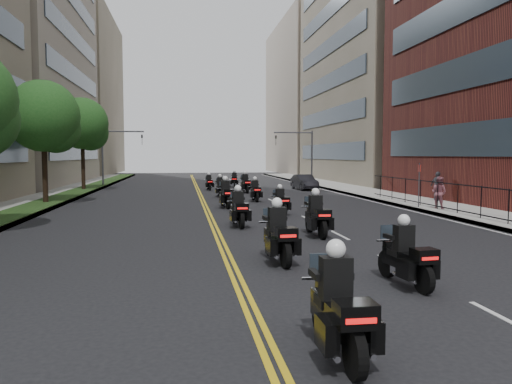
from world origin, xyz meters
TOP-DOWN VIEW (x-y plane):
  - ground at (0.00, 0.00)m, footprint 160.00×160.00m
  - sidewalk_right at (12.00, 25.00)m, footprint 4.00×90.00m
  - sidewalk_left at (-12.00, 25.00)m, footprint 4.00×90.00m
  - grass_strip at (-11.20, 25.00)m, footprint 2.00×90.00m
  - building_right_tan at (21.48, 48.00)m, footprint 15.11×28.00m
  - building_right_far at (21.50, 78.00)m, footprint 15.00×28.00m
  - building_left_far at (-22.00, 78.00)m, footprint 16.00×28.00m
  - iron_fence at (11.00, 12.00)m, footprint 0.05×28.00m
  - street_trees at (-11.05, 18.61)m, footprint 4.40×38.40m
  - traffic_signal_right at (9.54, 42.00)m, footprint 4.09×0.20m
  - traffic_signal_left at (-9.54, 42.00)m, footprint 4.09×0.20m
  - motorcycle_0 at (-0.45, -1.23)m, footprint 0.56×2.43m
  - motorcycle_1 at (2.42, 2.55)m, footprint 0.66×2.29m
  - motorcycle_2 at (-0.07, 5.54)m, footprint 0.65×2.52m
  - motorcycle_3 at (2.26, 9.91)m, footprint 0.58×2.48m
  - motorcycle_4 at (-0.40, 12.89)m, footprint 0.60×2.43m
  - motorcycle_5 at (2.26, 17.01)m, footprint 0.59×2.13m
  - motorcycle_6 at (-0.28, 20.68)m, footprint 0.69×2.54m
  - motorcycle_7 at (2.03, 24.57)m, footprint 0.51×2.23m
  - motorcycle_8 at (-0.03, 28.42)m, footprint 0.55×2.30m
  - motorcycle_9 at (2.31, 32.14)m, footprint 0.63×2.43m
  - motorcycle_10 at (-0.48, 35.85)m, footprint 0.55×2.11m
  - motorcycle_11 at (2.15, 39.37)m, footprint 0.64×2.25m
  - parked_sedan at (8.00, 35.07)m, footprint 1.75×4.19m
  - pedestrian_b at (11.20, 17.23)m, footprint 1.02×1.08m
  - pedestrian_c at (13.50, 21.65)m, footprint 0.76×1.19m

SIDE VIEW (x-z plane):
  - ground at x=0.00m, z-range 0.00..0.00m
  - sidewalk_right at x=12.00m, z-range 0.00..0.15m
  - sidewalk_left at x=-12.00m, z-range 0.00..0.15m
  - grass_strip at x=-11.20m, z-range 0.15..0.19m
  - motorcycle_10 at x=-0.48m, z-range -0.16..1.39m
  - motorcycle_5 at x=2.26m, z-range -0.17..1.41m
  - motorcycle_7 at x=2.03m, z-range -0.17..1.48m
  - motorcycle_11 at x=2.15m, z-range -0.17..1.49m
  - motorcycle_1 at x=2.42m, z-range -0.18..1.51m
  - motorcycle_8 at x=-0.03m, z-range -0.18..1.52m
  - parked_sedan at x=8.00m, z-range 0.00..1.35m
  - motorcycle_9 at x=2.31m, z-range -0.19..1.60m
  - motorcycle_4 at x=-0.40m, z-range -0.19..1.61m
  - motorcycle_0 at x=-0.45m, z-range -0.19..1.61m
  - motorcycle_3 at x=2.26m, z-range -0.19..1.64m
  - motorcycle_2 at x=-0.07m, z-range -0.20..1.67m
  - motorcycle_6 at x=-0.28m, z-range -0.20..1.68m
  - iron_fence at x=11.00m, z-range 0.15..1.65m
  - pedestrian_b at x=11.20m, z-range 0.15..1.91m
  - pedestrian_c at x=13.50m, z-range 0.15..2.04m
  - traffic_signal_right at x=9.54m, z-range 0.90..6.50m
  - traffic_signal_left at x=-9.54m, z-range 0.90..6.50m
  - street_trees at x=-11.05m, z-range 1.14..9.12m
  - building_right_far at x=21.50m, z-range 0.00..26.00m
  - building_left_far at x=-22.00m, z-range 0.00..26.00m
  - building_right_tan at x=21.48m, z-range 0.00..30.00m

